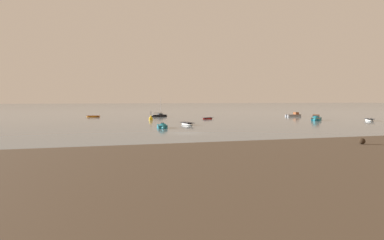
{
  "coord_description": "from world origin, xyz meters",
  "views": [
    {
      "loc": [
        -14.02,
        -48.96,
        4.82
      ],
      "look_at": [
        8.67,
        25.46,
        0.35
      ],
      "focal_mm": 33.43,
      "sensor_mm": 36.0,
      "label": 1
    }
  ],
  "objects_px": {
    "rowboat_moored_4": "(187,124)",
    "channel_buoy": "(151,118)",
    "sailboat_moored_0": "(160,116)",
    "rowboat_moored_2": "(208,118)",
    "motorboat_moored_1": "(162,127)",
    "motorboat_moored_4": "(295,116)",
    "rowboat_moored_3": "(93,117)",
    "motorboat_moored_2": "(316,119)",
    "rowboat_moored_1": "(369,120)"
  },
  "relations": [
    {
      "from": "rowboat_moored_3",
      "to": "rowboat_moored_4",
      "type": "height_order",
      "value": "rowboat_moored_4"
    },
    {
      "from": "rowboat_moored_1",
      "to": "rowboat_moored_2",
      "type": "xyz_separation_m",
      "value": [
        -32.53,
        17.73,
        -0.05
      ]
    },
    {
      "from": "rowboat_moored_4",
      "to": "channel_buoy",
      "type": "xyz_separation_m",
      "value": [
        -3.7,
        17.62,
        0.27
      ]
    },
    {
      "from": "motorboat_moored_1",
      "to": "rowboat_moored_3",
      "type": "relative_size",
      "value": 1.12
    },
    {
      "from": "motorboat_moored_2",
      "to": "channel_buoy",
      "type": "distance_m",
      "value": 38.23
    },
    {
      "from": "rowboat_moored_2",
      "to": "motorboat_moored_4",
      "type": "bearing_deg",
      "value": -21.94
    },
    {
      "from": "rowboat_moored_3",
      "to": "motorboat_moored_4",
      "type": "height_order",
      "value": "motorboat_moored_4"
    },
    {
      "from": "motorboat_moored_4",
      "to": "motorboat_moored_1",
      "type": "bearing_deg",
      "value": -148.74
    },
    {
      "from": "rowboat_moored_2",
      "to": "rowboat_moored_3",
      "type": "bearing_deg",
      "value": 113.94
    },
    {
      "from": "sailboat_moored_0",
      "to": "motorboat_moored_2",
      "type": "bearing_deg",
      "value": -60.14
    },
    {
      "from": "rowboat_moored_1",
      "to": "sailboat_moored_0",
      "type": "relative_size",
      "value": 0.84
    },
    {
      "from": "sailboat_moored_0",
      "to": "motorboat_moored_2",
      "type": "distance_m",
      "value": 41.89
    },
    {
      "from": "rowboat_moored_1",
      "to": "rowboat_moored_3",
      "type": "height_order",
      "value": "rowboat_moored_1"
    },
    {
      "from": "motorboat_moored_1",
      "to": "rowboat_moored_1",
      "type": "xyz_separation_m",
      "value": [
        49.23,
        6.74,
        -0.0
      ]
    },
    {
      "from": "motorboat_moored_4",
      "to": "channel_buoy",
      "type": "relative_size",
      "value": 2.18
    },
    {
      "from": "rowboat_moored_1",
      "to": "rowboat_moored_4",
      "type": "distance_m",
      "value": 43.14
    },
    {
      "from": "rowboat_moored_4",
      "to": "channel_buoy",
      "type": "distance_m",
      "value": 18.01
    },
    {
      "from": "sailboat_moored_0",
      "to": "rowboat_moored_4",
      "type": "relative_size",
      "value": 1.24
    },
    {
      "from": "motorboat_moored_2",
      "to": "motorboat_moored_4",
      "type": "xyz_separation_m",
      "value": [
        6.14,
        17.87,
        -0.03
      ]
    },
    {
      "from": "rowboat_moored_4",
      "to": "motorboat_moored_1",
      "type": "bearing_deg",
      "value": 129.49
    },
    {
      "from": "motorboat_moored_1",
      "to": "motorboat_moored_2",
      "type": "relative_size",
      "value": 0.85
    },
    {
      "from": "sailboat_moored_0",
      "to": "rowboat_moored_2",
      "type": "xyz_separation_m",
      "value": [
        8.89,
        -15.41,
        -0.09
      ]
    },
    {
      "from": "sailboat_moored_0",
      "to": "rowboat_moored_4",
      "type": "height_order",
      "value": "sailboat_moored_0"
    },
    {
      "from": "motorboat_moored_2",
      "to": "rowboat_moored_3",
      "type": "distance_m",
      "value": 57.85
    },
    {
      "from": "sailboat_moored_0",
      "to": "rowboat_moored_4",
      "type": "xyz_separation_m",
      "value": [
        -1.71,
        -33.75,
        -0.05
      ]
    },
    {
      "from": "rowboat_moored_2",
      "to": "rowboat_moored_4",
      "type": "relative_size",
      "value": 0.8
    },
    {
      "from": "rowboat_moored_4",
      "to": "channel_buoy",
      "type": "bearing_deg",
      "value": 6.19
    },
    {
      "from": "motorboat_moored_1",
      "to": "rowboat_moored_2",
      "type": "bearing_deg",
      "value": 153.07
    },
    {
      "from": "motorboat_moored_1",
      "to": "motorboat_moored_4",
      "type": "relative_size",
      "value": 0.89
    },
    {
      "from": "rowboat_moored_2",
      "to": "motorboat_moored_2",
      "type": "xyz_separation_m",
      "value": [
        21.89,
        -13.0,
        0.16
      ]
    },
    {
      "from": "motorboat_moored_2",
      "to": "channel_buoy",
      "type": "relative_size",
      "value": 2.28
    },
    {
      "from": "motorboat_moored_1",
      "to": "sailboat_moored_0",
      "type": "relative_size",
      "value": 0.79
    },
    {
      "from": "motorboat_moored_1",
      "to": "rowboat_moored_1",
      "type": "bearing_deg",
      "value": 105.17
    },
    {
      "from": "rowboat_moored_2",
      "to": "rowboat_moored_1",
      "type": "bearing_deg",
      "value": -60.38
    },
    {
      "from": "sailboat_moored_0",
      "to": "rowboat_moored_2",
      "type": "height_order",
      "value": "sailboat_moored_0"
    },
    {
      "from": "motorboat_moored_4",
      "to": "rowboat_moored_2",
      "type": "bearing_deg",
      "value": -172.15
    },
    {
      "from": "motorboat_moored_4",
      "to": "motorboat_moored_2",
      "type": "bearing_deg",
      "value": -110.97
    },
    {
      "from": "motorboat_moored_2",
      "to": "rowboat_moored_3",
      "type": "bearing_deg",
      "value": -81.04
    },
    {
      "from": "rowboat_moored_2",
      "to": "rowboat_moored_4",
      "type": "distance_m",
      "value": 21.19
    },
    {
      "from": "motorboat_moored_1",
      "to": "rowboat_moored_2",
      "type": "xyz_separation_m",
      "value": [
        16.69,
        24.47,
        -0.05
      ]
    },
    {
      "from": "motorboat_moored_4",
      "to": "rowboat_moored_4",
      "type": "relative_size",
      "value": 1.11
    },
    {
      "from": "sailboat_moored_0",
      "to": "channel_buoy",
      "type": "xyz_separation_m",
      "value": [
        -5.41,
        -16.13,
        0.22
      ]
    },
    {
      "from": "motorboat_moored_1",
      "to": "rowboat_moored_3",
      "type": "bearing_deg",
      "value": -159.33
    },
    {
      "from": "motorboat_moored_4",
      "to": "rowboat_moored_4",
      "type": "height_order",
      "value": "motorboat_moored_4"
    },
    {
      "from": "sailboat_moored_0",
      "to": "rowboat_moored_3",
      "type": "relative_size",
      "value": 1.41
    },
    {
      "from": "rowboat_moored_3",
      "to": "rowboat_moored_4",
      "type": "xyz_separation_m",
      "value": [
        16.18,
        -36.6,
        0.03
      ]
    },
    {
      "from": "sailboat_moored_0",
      "to": "motorboat_moored_2",
      "type": "xyz_separation_m",
      "value": [
        30.79,
        -28.41,
        0.07
      ]
    },
    {
      "from": "channel_buoy",
      "to": "motorboat_moored_2",
      "type": "bearing_deg",
      "value": -18.74
    },
    {
      "from": "rowboat_moored_2",
      "to": "rowboat_moored_3",
      "type": "distance_m",
      "value": 32.41
    },
    {
      "from": "rowboat_moored_2",
      "to": "channel_buoy",
      "type": "xyz_separation_m",
      "value": [
        -14.31,
        -0.72,
        0.31
      ]
    }
  ]
}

